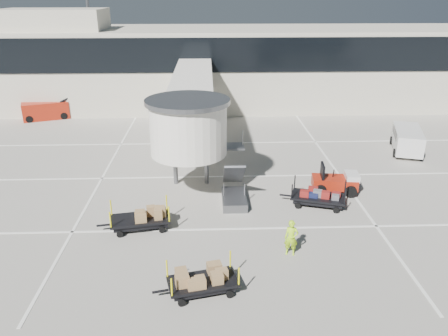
{
  "coord_description": "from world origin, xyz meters",
  "views": [
    {
      "loc": [
        -2.87,
        -17.99,
        11.61
      ],
      "look_at": [
        -1.97,
        5.62,
        2.0
      ],
      "focal_mm": 35.0,
      "sensor_mm": 36.0,
      "label": 1
    }
  ],
  "objects_px": {
    "box_cart_far": "(139,220)",
    "ground_worker": "(291,238)",
    "suitcase_cart": "(317,197)",
    "belt_loader": "(46,110)",
    "baggage_tug": "(336,182)",
    "minivan": "(407,138)",
    "box_cart_near": "(204,281)"
  },
  "relations": [
    {
      "from": "box_cart_far",
      "to": "ground_worker",
      "type": "relative_size",
      "value": 2.15
    },
    {
      "from": "suitcase_cart",
      "to": "ground_worker",
      "type": "relative_size",
      "value": 2.15
    },
    {
      "from": "suitcase_cart",
      "to": "belt_loader",
      "type": "height_order",
      "value": "belt_loader"
    },
    {
      "from": "baggage_tug",
      "to": "belt_loader",
      "type": "xyz_separation_m",
      "value": [
        -23.55,
        17.65,
        0.18
      ]
    },
    {
      "from": "suitcase_cart",
      "to": "minivan",
      "type": "xyz_separation_m",
      "value": [
        9.11,
        8.99,
        0.54
      ]
    },
    {
      "from": "box_cart_near",
      "to": "minivan",
      "type": "relative_size",
      "value": 0.71
    },
    {
      "from": "baggage_tug",
      "to": "minivan",
      "type": "relative_size",
      "value": 0.58
    },
    {
      "from": "baggage_tug",
      "to": "suitcase_cart",
      "type": "relative_size",
      "value": 0.75
    },
    {
      "from": "box_cart_far",
      "to": "minivan",
      "type": "bearing_deg",
      "value": 21.02
    },
    {
      "from": "baggage_tug",
      "to": "box_cart_near",
      "type": "height_order",
      "value": "baggage_tug"
    },
    {
      "from": "suitcase_cart",
      "to": "belt_loader",
      "type": "relative_size",
      "value": 0.79
    },
    {
      "from": "suitcase_cart",
      "to": "minivan",
      "type": "distance_m",
      "value": 12.81
    },
    {
      "from": "baggage_tug",
      "to": "suitcase_cart",
      "type": "distance_m",
      "value": 2.4
    },
    {
      "from": "box_cart_near",
      "to": "box_cart_far",
      "type": "distance_m",
      "value": 6.25
    },
    {
      "from": "box_cart_far",
      "to": "belt_loader",
      "type": "xyz_separation_m",
      "value": [
        -12.04,
        21.86,
        0.25
      ]
    },
    {
      "from": "baggage_tug",
      "to": "minivan",
      "type": "xyz_separation_m",
      "value": [
        7.54,
        7.18,
        0.41
      ]
    },
    {
      "from": "suitcase_cart",
      "to": "box_cart_near",
      "type": "xyz_separation_m",
      "value": [
        -6.54,
        -7.65,
        0.02
      ]
    },
    {
      "from": "box_cart_near",
      "to": "minivan",
      "type": "xyz_separation_m",
      "value": [
        15.65,
        16.64,
        0.52
      ]
    },
    {
      "from": "belt_loader",
      "to": "baggage_tug",
      "type": "bearing_deg",
      "value": -57.11
    },
    {
      "from": "suitcase_cart",
      "to": "box_cart_far",
      "type": "height_order",
      "value": "suitcase_cart"
    },
    {
      "from": "box_cart_near",
      "to": "belt_loader",
      "type": "distance_m",
      "value": 31.2
    },
    {
      "from": "baggage_tug",
      "to": "belt_loader",
      "type": "distance_m",
      "value": 29.43
    },
    {
      "from": "ground_worker",
      "to": "minivan",
      "type": "distance_m",
      "value": 18.15
    },
    {
      "from": "ground_worker",
      "to": "belt_loader",
      "type": "bearing_deg",
      "value": 139.24
    },
    {
      "from": "baggage_tug",
      "to": "box_cart_far",
      "type": "xyz_separation_m",
      "value": [
        -11.51,
        -4.22,
        -0.07
      ]
    },
    {
      "from": "box_cart_far",
      "to": "belt_loader",
      "type": "distance_m",
      "value": 24.96
    },
    {
      "from": "suitcase_cart",
      "to": "box_cart_far",
      "type": "relative_size",
      "value": 1.0
    },
    {
      "from": "ground_worker",
      "to": "belt_loader",
      "type": "distance_m",
      "value": 31.3
    },
    {
      "from": "box_cart_near",
      "to": "belt_loader",
      "type": "xyz_separation_m",
      "value": [
        -15.44,
        27.11,
        0.29
      ]
    },
    {
      "from": "suitcase_cart",
      "to": "box_cart_near",
      "type": "relative_size",
      "value": 1.07
    },
    {
      "from": "suitcase_cart",
      "to": "ground_worker",
      "type": "xyz_separation_m",
      "value": [
        -2.46,
        -5.0,
        0.37
      ]
    },
    {
      "from": "suitcase_cart",
      "to": "box_cart_near",
      "type": "height_order",
      "value": "suitcase_cart"
    }
  ]
}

